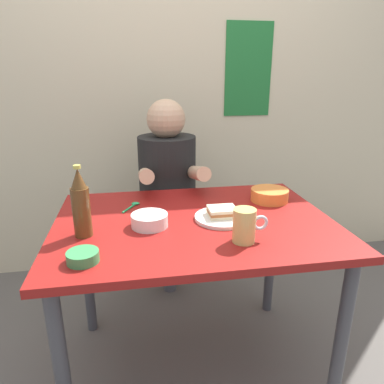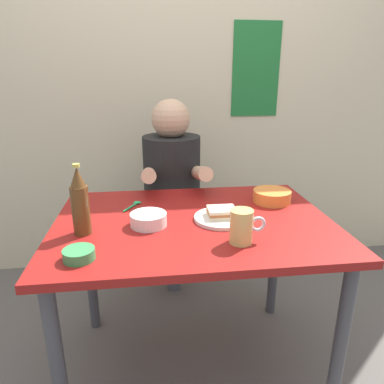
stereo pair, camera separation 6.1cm
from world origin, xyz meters
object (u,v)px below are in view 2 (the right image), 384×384
stool (173,239)px  beer_bottle (80,203)px  plate_orange (222,218)px  soup_bowl_orange (272,196)px  sandwich (222,212)px  dining_table (194,241)px  person_seated (172,173)px  beer_mug (242,226)px

stool → beer_bottle: 0.95m
stool → plate_orange: plate_orange is taller
plate_orange → soup_bowl_orange: (0.27, 0.17, 0.02)m
sandwich → soup_bowl_orange: soup_bowl_orange is taller
stool → soup_bowl_orange: 0.76m
dining_table → soup_bowl_orange: (0.38, 0.16, 0.12)m
dining_table → person_seated: (-0.04, 0.62, 0.12)m
dining_table → soup_bowl_orange: soup_bowl_orange is taller
person_seated → sandwich: (0.15, -0.63, 0.01)m
stool → dining_table: bearing=-86.1°
stool → sandwich: size_ratio=4.09×
dining_table → beer_mug: size_ratio=8.73×
sandwich → beer_mug: 0.21m
beer_mug → sandwich: bearing=97.8°
person_seated → beer_mug: bearing=-77.8°
stool → beer_mug: 0.98m
plate_orange → dining_table: bearing=172.0°
person_seated → plate_orange: 0.65m
beer_mug → stool: bearing=102.0°
sandwich → dining_table: bearing=172.0°
stool → sandwich: 0.79m
dining_table → beer_bottle: size_ratio=4.20×
soup_bowl_orange → plate_orange: bearing=-146.9°
dining_table → stool: (-0.04, 0.63, -0.30)m
dining_table → beer_bottle: bearing=-169.7°
stool → soup_bowl_orange: (0.42, -0.47, 0.42)m
sandwich → soup_bowl_orange: (0.27, 0.17, -0.00)m
plate_orange → sandwich: sandwich is taller
dining_table → person_seated: person_seated is taller
plate_orange → beer_bottle: beer_bottle is taller
person_seated → sandwich: 0.65m
plate_orange → sandwich: bearing=-90.0°
beer_mug → beer_bottle: beer_bottle is taller
beer_mug → soup_bowl_orange: bearing=57.5°
person_seated → beer_bottle: 0.80m
dining_table → person_seated: bearing=93.9°
person_seated → dining_table: bearing=-86.1°
sandwich → soup_bowl_orange: size_ratio=0.65×
sandwich → beer_bottle: bearing=-173.5°
plate_orange → beer_bottle: (-0.53, -0.06, 0.11)m
dining_table → sandwich: 0.17m
stool → plate_orange: 0.77m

